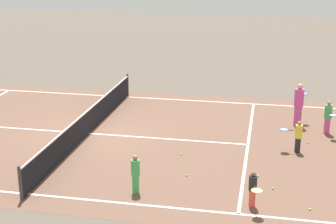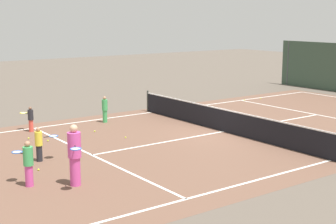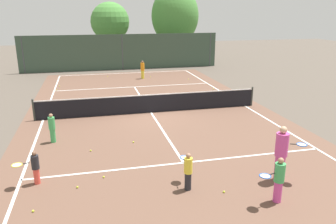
% 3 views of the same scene
% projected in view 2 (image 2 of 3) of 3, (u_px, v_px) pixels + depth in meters
% --- Properties ---
extents(ground_plane, '(80.00, 80.00, 0.00)m').
position_uv_depth(ground_plane, '(224.00, 132.00, 21.85)').
color(ground_plane, brown).
extents(court_surface, '(13.00, 25.00, 0.01)m').
position_uv_depth(court_surface, '(224.00, 132.00, 21.85)').
color(court_surface, brown).
rests_on(court_surface, ground_plane).
extents(tennis_net, '(11.90, 0.10, 1.10)m').
position_uv_depth(tennis_net, '(224.00, 120.00, 21.76)').
color(tennis_net, '#333833').
rests_on(tennis_net, ground_plane).
extents(player_1, '(0.36, 0.83, 1.21)m').
position_uv_depth(player_1, '(40.00, 143.00, 17.30)').
color(player_1, '#232328').
rests_on(player_1, ground_plane).
extents(player_2, '(0.88, 0.48, 1.37)m').
position_uv_depth(player_2, '(28.00, 163.00, 14.73)').
color(player_2, '#D14799').
rests_on(player_2, ground_plane).
extents(player_3, '(0.97, 0.63, 1.85)m').
position_uv_depth(player_3, '(75.00, 154.00, 14.74)').
color(player_3, '#D14799').
rests_on(player_3, ground_plane).
extents(player_4, '(0.82, 0.45, 1.10)m').
position_uv_depth(player_4, '(30.00, 118.00, 21.77)').
color(player_4, '#E54C3F').
rests_on(player_4, ground_plane).
extents(player_5, '(0.27, 0.27, 1.25)m').
position_uv_depth(player_5, '(105.00, 109.00, 23.63)').
color(player_5, '#3FA559').
rests_on(player_5, ground_plane).
extents(tennis_ball_0, '(0.07, 0.07, 0.07)m').
position_uv_depth(tennis_ball_0, '(261.00, 98.00, 30.51)').
color(tennis_ball_0, '#CCE533').
rests_on(tennis_ball_0, ground_plane).
extents(tennis_ball_3, '(0.07, 0.07, 0.07)m').
position_uv_depth(tennis_ball_3, '(95.00, 131.00, 21.78)').
color(tennis_ball_3, '#CCE533').
rests_on(tennis_ball_3, ground_plane).
extents(tennis_ball_4, '(0.07, 0.07, 0.07)m').
position_uv_depth(tennis_ball_4, '(38.00, 170.00, 16.33)').
color(tennis_ball_4, '#CCE533').
rests_on(tennis_ball_4, ground_plane).
extents(tennis_ball_6, '(0.07, 0.07, 0.07)m').
position_uv_depth(tennis_ball_6, '(48.00, 141.00, 20.14)').
color(tennis_ball_6, '#CCE533').
rests_on(tennis_ball_6, ground_plane).
extents(tennis_ball_7, '(0.07, 0.07, 0.07)m').
position_uv_depth(tennis_ball_7, '(126.00, 137.00, 20.69)').
color(tennis_ball_7, '#CCE533').
rests_on(tennis_ball_7, ground_plane).
extents(tennis_ball_8, '(0.07, 0.07, 0.07)m').
position_uv_depth(tennis_ball_8, '(29.00, 138.00, 20.52)').
color(tennis_ball_8, '#CCE533').
rests_on(tennis_ball_8, ground_plane).
extents(tennis_ball_10, '(0.07, 0.07, 0.07)m').
position_uv_depth(tennis_ball_10, '(244.00, 100.00, 29.86)').
color(tennis_ball_10, '#CCE533').
rests_on(tennis_ball_10, ground_plane).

